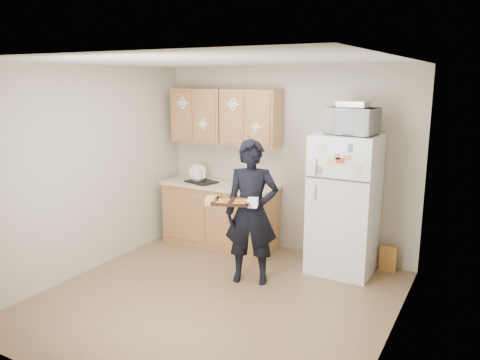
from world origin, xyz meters
The scene contains 23 objects.
floor centered at (0.00, 0.00, 0.00)m, with size 3.60×3.60×0.00m, color brown.
ceiling centered at (0.00, 0.00, 2.50)m, with size 3.60×3.60×0.00m, color silver.
wall_back centered at (0.00, 1.80, 1.25)m, with size 3.60×0.04×2.50m, color #B1A58F.
wall_front centered at (0.00, -1.80, 1.25)m, with size 3.60×0.04×2.50m, color #B1A58F.
wall_left centered at (-1.80, 0.00, 1.25)m, with size 0.04×3.60×2.50m, color #B1A58F.
wall_right centered at (1.80, 0.00, 1.25)m, with size 0.04×3.60×2.50m, color #B1A58F.
refrigerator centered at (0.95, 1.43, 0.85)m, with size 0.75×0.70×1.70m, color silver.
base_cabinet centered at (-0.85, 1.48, 0.43)m, with size 1.60×0.60×0.86m, color brown.
countertop centered at (-0.85, 1.48, 0.88)m, with size 1.64×0.64×0.04m, color beige.
upper_cab_left centered at (-1.25, 1.61, 1.83)m, with size 0.80×0.33×0.75m, color brown.
upper_cab_right centered at (-0.43, 1.61, 1.83)m, with size 0.80×0.33×0.75m, color brown.
cereal_box centered at (1.47, 1.67, 0.16)m, with size 0.20×0.07×0.32m, color gold.
person centered at (0.12, 0.60, 0.84)m, with size 0.61×0.40×1.68m, color black.
baking_tray centered at (0.01, 0.32, 1.01)m, with size 0.41×0.30×0.04m, color black.
pizza_front_left centered at (-0.05, 0.22, 1.02)m, with size 0.14×0.14×0.02m, color orange.
pizza_front_right centered at (0.13, 0.29, 1.02)m, with size 0.14×0.14×0.02m, color orange.
pizza_back_left centered at (-0.10, 0.35, 1.02)m, with size 0.14×0.14×0.02m, color orange.
pizza_back_right centered at (0.08, 0.41, 1.02)m, with size 0.14×0.14×0.02m, color orange.
microwave centered at (1.00, 1.38, 1.86)m, with size 0.57×0.38×0.31m, color silver.
foil_pan centered at (1.00, 1.41, 2.05)m, with size 0.34×0.23×0.07m, color #B5B5BC.
dish_rack centered at (-1.11, 1.41, 0.98)m, with size 0.41×0.31×0.16m, color black.
bowl centered at (-1.17, 1.41, 0.95)m, with size 0.21×0.21×0.05m, color white.
soap_bottle centered at (-0.40, 1.35, 0.99)m, with size 0.08×0.08×0.17m, color silver.
Camera 1 is at (2.50, -3.97, 2.34)m, focal length 35.00 mm.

